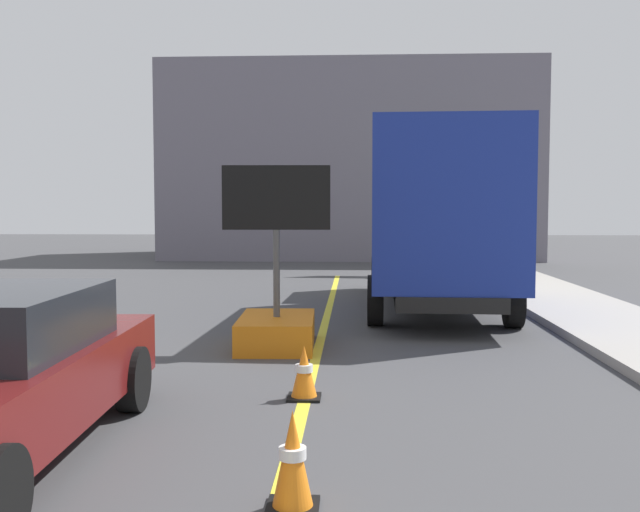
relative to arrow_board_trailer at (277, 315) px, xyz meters
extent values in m
cube|color=orange|center=(0.00, 0.00, -0.26)|extent=(1.17, 1.84, 0.45)
cylinder|color=#4C4C4C|center=(0.00, 0.00, 0.62)|extent=(0.10, 0.10, 1.30)
cube|color=black|center=(0.00, 0.00, 1.74)|extent=(1.60, 0.14, 0.95)
sphere|color=yellow|center=(0.55, 0.07, 1.74)|extent=(0.09, 0.09, 0.09)
sphere|color=yellow|center=(0.25, 0.06, 1.74)|extent=(0.09, 0.09, 0.09)
sphere|color=yellow|center=(-0.05, 0.05, 1.74)|extent=(0.09, 0.09, 0.09)
sphere|color=yellow|center=(-0.35, 0.04, 1.74)|extent=(0.09, 0.09, 0.09)
sphere|color=yellow|center=(-0.52, 0.03, 1.92)|extent=(0.09, 0.09, 0.09)
sphere|color=yellow|center=(-0.52, 0.03, 1.56)|extent=(0.09, 0.09, 0.09)
cube|color=black|center=(2.81, 4.28, 0.09)|extent=(2.03, 7.82, 0.25)
cube|color=silver|center=(2.92, 7.07, 1.17)|extent=(2.56, 2.26, 1.90)
cube|color=navy|center=(2.77, 3.09, 1.64)|extent=(2.68, 5.37, 2.83)
cylinder|color=black|center=(1.72, 6.96, -0.03)|extent=(0.31, 0.91, 0.90)
cylinder|color=black|center=(4.10, 6.87, -0.03)|extent=(0.31, 0.91, 0.90)
cylinder|color=black|center=(1.53, 2.00, -0.03)|extent=(0.31, 0.91, 0.90)
cylinder|color=black|center=(3.92, 1.91, -0.03)|extent=(0.31, 0.91, 0.90)
cylinder|color=black|center=(-1.08, -3.47, -0.15)|extent=(0.24, 0.67, 0.66)
cylinder|color=gray|center=(5.56, 12.83, 2.02)|extent=(0.18, 0.18, 5.00)
cube|color=#0F6033|center=(4.16, 12.93, 3.67)|extent=(2.60, 0.24, 1.30)
cube|color=white|center=(4.16, 12.96, 3.67)|extent=(1.82, 0.13, 0.18)
cube|color=slate|center=(0.92, 21.02, 3.51)|extent=(15.33, 7.60, 7.98)
cube|color=black|center=(0.74, -5.75, -0.47)|extent=(0.36, 0.36, 0.03)
cone|color=orange|center=(0.74, -5.75, -0.12)|extent=(0.28, 0.28, 0.66)
cylinder|color=white|center=(0.74, -5.75, -0.09)|extent=(0.19, 0.19, 0.08)
cube|color=black|center=(0.62, -2.91, -0.47)|extent=(0.36, 0.36, 0.03)
cone|color=orange|center=(0.62, -2.91, -0.17)|extent=(0.28, 0.28, 0.55)
cylinder|color=white|center=(0.62, -2.91, -0.15)|extent=(0.19, 0.19, 0.08)
camera|label=1|loc=(1.16, -10.47, 1.57)|focal=39.86mm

